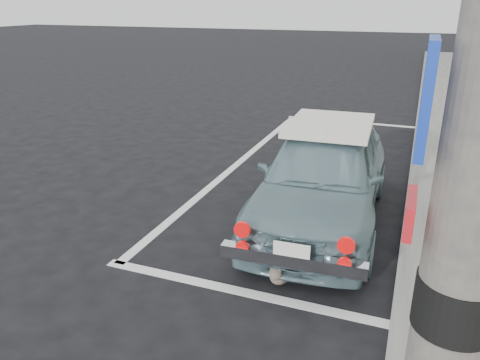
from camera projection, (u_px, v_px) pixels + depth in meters
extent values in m
plane|color=black|center=(217.00, 257.00, 4.97)|extent=(80.00, 80.00, 0.00)
cube|color=silver|center=(245.00, 292.00, 4.37)|extent=(3.00, 0.12, 0.01)
cube|color=silver|center=(354.00, 122.00, 10.47)|extent=(3.00, 0.12, 0.01)
cube|color=silver|center=(240.00, 162.00, 7.88)|extent=(0.12, 7.00, 0.01)
cylinder|color=black|center=(455.00, 303.00, 2.08)|extent=(0.36, 0.36, 0.25)
cube|color=#1635B4|center=(427.00, 97.00, 1.83)|extent=(0.04, 0.35, 0.45)
cube|color=red|center=(410.00, 213.00, 2.01)|extent=(0.04, 0.30, 0.15)
cube|color=white|center=(409.00, 212.00, 2.01)|extent=(0.02, 0.16, 0.08)
imported|color=slate|center=(323.00, 175.00, 5.62)|extent=(1.56, 3.55, 1.19)
cube|color=silver|center=(330.00, 125.00, 5.74)|extent=(1.04, 1.37, 0.07)
cube|color=silver|center=(292.00, 259.00, 4.20)|extent=(1.34, 0.18, 0.12)
cube|color=white|center=(291.00, 252.00, 4.12)|extent=(0.33, 0.04, 0.17)
cylinder|color=red|center=(242.00, 230.00, 4.22)|extent=(0.15, 0.05, 0.15)
cylinder|color=red|center=(346.00, 245.00, 3.95)|extent=(0.15, 0.05, 0.15)
cylinder|color=red|center=(242.00, 247.00, 4.28)|extent=(0.12, 0.05, 0.12)
cylinder|color=red|center=(344.00, 264.00, 4.01)|extent=(0.12, 0.05, 0.12)
ellipsoid|color=#756459|center=(281.00, 272.00, 4.51)|extent=(0.24, 0.35, 0.20)
sphere|color=#756459|center=(276.00, 273.00, 4.36)|extent=(0.13, 0.13, 0.13)
cone|color=#756459|center=(273.00, 266.00, 4.35)|extent=(0.04, 0.04, 0.05)
cone|color=#756459|center=(279.00, 268.00, 4.32)|extent=(0.04, 0.04, 0.05)
cylinder|color=#756459|center=(292.00, 271.00, 4.65)|extent=(0.10, 0.22, 0.03)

